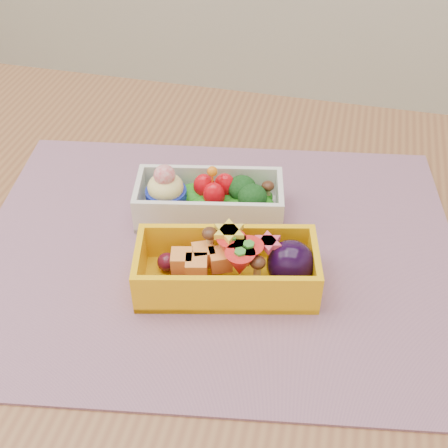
% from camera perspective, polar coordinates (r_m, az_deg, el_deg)
% --- Properties ---
extents(table, '(1.20, 0.80, 0.75)m').
position_cam_1_polar(table, '(0.75, -4.50, -8.42)').
color(table, brown).
rests_on(table, ground).
extents(placemat, '(0.62, 0.51, 0.00)m').
position_cam_1_polar(placemat, '(0.68, -0.72, -2.63)').
color(placemat, '#A16F7A').
rests_on(placemat, table).
extents(bento_white, '(0.19, 0.11, 0.07)m').
position_cam_1_polar(bento_white, '(0.71, -1.53, 2.45)').
color(bento_white, silver).
rests_on(bento_white, placemat).
extents(bento_yellow, '(0.21, 0.13, 0.06)m').
position_cam_1_polar(bento_yellow, '(0.62, 0.67, -4.20)').
color(bento_yellow, '#FFB70D').
rests_on(bento_yellow, placemat).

